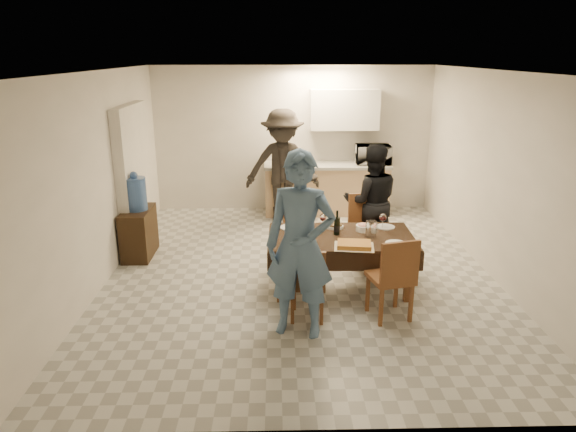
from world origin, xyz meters
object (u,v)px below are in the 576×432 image
at_px(dining_table, 341,238).
at_px(console, 139,233).
at_px(wine_bottle, 337,223).
at_px(microwave, 373,154).
at_px(person_far, 371,201).
at_px(water_jug, 135,194).
at_px(person_near, 300,246).
at_px(savoury_tart, 354,245).
at_px(water_pitcher, 371,229).
at_px(person_kitchen, 283,167).

xyz_separation_m(dining_table, console, (-2.75, 1.12, -0.31)).
xyz_separation_m(wine_bottle, microwave, (1.00, 3.09, 0.24)).
relative_size(console, person_far, 0.46).
bearing_deg(water_jug, console, 0.00).
height_order(microwave, person_near, person_near).
bearing_deg(water_jug, savoury_tart, -27.77).
bearing_deg(water_pitcher, person_far, 79.70).
xyz_separation_m(console, person_far, (3.30, -0.07, 0.46)).
xyz_separation_m(water_pitcher, savoury_tart, (-0.25, -0.33, -0.07)).
distance_m(wine_bottle, person_near, 1.21).
distance_m(wine_bottle, person_kitchen, 2.71).
bearing_deg(person_far, water_pitcher, 80.23).
relative_size(dining_table, person_kitchen, 0.92).
height_order(microwave, person_kitchen, person_kitchen).
relative_size(wine_bottle, person_kitchen, 0.16).
relative_size(water_pitcher, person_kitchen, 0.10).
bearing_deg(dining_table, person_kitchen, 105.22).
bearing_deg(person_far, person_kitchen, -52.68).
distance_m(console, water_jug, 0.58).
bearing_deg(savoury_tart, person_far, 72.53).
bearing_deg(console, wine_bottle, -21.63).
distance_m(console, person_far, 3.34).
distance_m(water_pitcher, person_kitchen, 2.93).
bearing_deg(water_pitcher, person_kitchen, 110.50).
xyz_separation_m(water_jug, microwave, (3.70, 2.01, 0.15)).
xyz_separation_m(wine_bottle, person_kitchen, (-0.62, 2.64, 0.13)).
xyz_separation_m(dining_table, person_near, (-0.55, -1.05, 0.31)).
bearing_deg(water_pitcher, wine_bottle, 165.96).
height_order(console, water_jug, water_jug).
xyz_separation_m(console, savoury_tart, (2.85, -1.50, 0.37)).
bearing_deg(console, person_kitchen, 36.94).
height_order(console, wine_bottle, wine_bottle).
xyz_separation_m(person_near, person_kitchen, (-0.12, 3.74, 0.00)).
distance_m(console, savoury_tart, 3.25).
height_order(console, person_far, person_far).
xyz_separation_m(savoury_tart, microwave, (0.85, 3.52, 0.37)).
relative_size(wine_bottle, microwave, 0.51).
relative_size(wine_bottle, water_pitcher, 1.53).
relative_size(savoury_tart, microwave, 0.74).
relative_size(water_jug, savoury_tart, 1.03).
xyz_separation_m(dining_table, person_far, (0.55, 1.05, 0.16)).
height_order(console, person_near, person_near).
relative_size(microwave, person_far, 0.37).
height_order(person_far, person_kitchen, person_kitchen).
distance_m(water_pitcher, microwave, 3.25).
distance_m(dining_table, water_jug, 2.99).
distance_m(water_jug, savoury_tart, 3.23).
bearing_deg(person_near, dining_table, 76.02).
xyz_separation_m(dining_table, savoury_tart, (0.10, -0.38, 0.06)).
height_order(console, savoury_tart, savoury_tart).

